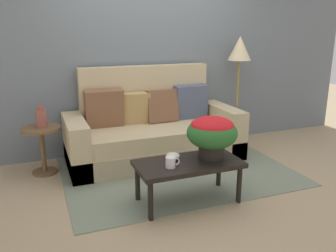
% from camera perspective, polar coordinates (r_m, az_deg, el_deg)
% --- Properties ---
extents(ground_plane, '(14.00, 14.00, 0.00)m').
position_cam_1_polar(ground_plane, '(4.13, 2.06, -7.90)').
color(ground_plane, tan).
extents(wall_back, '(6.40, 0.12, 2.76)m').
position_cam_1_polar(wall_back, '(4.84, -3.16, 12.45)').
color(wall_back, slate).
rests_on(wall_back, ground).
extents(area_rug, '(2.61, 1.92, 0.01)m').
position_cam_1_polar(area_rug, '(4.23, 1.38, -7.20)').
color(area_rug, gray).
rests_on(area_rug, ground).
extents(couch, '(2.18, 0.92, 1.17)m').
position_cam_1_polar(couch, '(4.53, -2.54, -0.92)').
color(couch, tan).
rests_on(couch, ground).
extents(coffee_table, '(1.01, 0.51, 0.42)m').
position_cam_1_polar(coffee_table, '(3.39, 3.31, -6.59)').
color(coffee_table, black).
rests_on(coffee_table, ground).
extents(side_table, '(0.44, 0.44, 0.56)m').
position_cam_1_polar(side_table, '(4.29, -19.74, -2.42)').
color(side_table, brown).
rests_on(side_table, ground).
extents(floor_lamp, '(0.33, 0.33, 1.54)m').
position_cam_1_polar(floor_lamp, '(5.12, 11.49, 11.03)').
color(floor_lamp, olive).
rests_on(floor_lamp, ground).
extents(potted_plant, '(0.49, 0.49, 0.41)m').
position_cam_1_polar(potted_plant, '(3.41, 7.15, -1.08)').
color(potted_plant, black).
rests_on(potted_plant, coffee_table).
extents(coffee_mug, '(0.14, 0.09, 0.10)m').
position_cam_1_polar(coffee_mug, '(3.21, 0.47, -5.90)').
color(coffee_mug, white).
rests_on(coffee_mug, coffee_table).
extents(snack_bowl, '(0.14, 0.14, 0.07)m').
position_cam_1_polar(snack_bowl, '(3.41, 0.82, -4.86)').
color(snack_bowl, silver).
rests_on(snack_bowl, coffee_table).
extents(table_vase, '(0.12, 0.12, 0.27)m').
position_cam_1_polar(table_vase, '(4.23, -19.87, 1.30)').
color(table_vase, '#934C42').
rests_on(table_vase, side_table).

